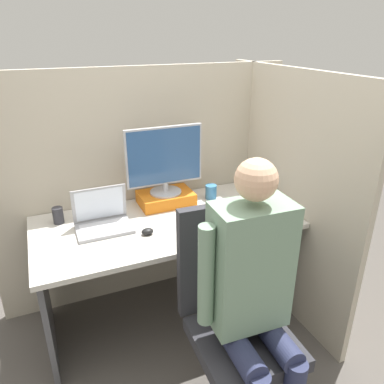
% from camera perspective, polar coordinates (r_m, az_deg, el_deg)
% --- Properties ---
extents(ground_plane, '(12.00, 12.00, 0.00)m').
position_cam_1_polar(ground_plane, '(2.48, -0.33, -23.58)').
color(ground_plane, '#514C47').
extents(cubicle_panel_back, '(2.08, 0.04, 1.62)m').
position_cam_1_polar(cubicle_panel_back, '(2.64, -6.97, 0.83)').
color(cubicle_panel_back, '#B7AD99').
rests_on(cubicle_panel_back, ground).
extents(cubicle_panel_right, '(0.04, 1.42, 1.62)m').
position_cam_1_polar(cubicle_panel_right, '(2.58, 13.87, -0.28)').
color(cubicle_panel_right, '#B7AD99').
rests_on(cubicle_panel_right, ground).
extents(desk, '(1.58, 0.76, 0.74)m').
position_cam_1_polar(desk, '(2.40, -3.90, -8.02)').
color(desk, beige).
rests_on(desk, ground).
extents(paper_box, '(0.36, 0.24, 0.08)m').
position_cam_1_polar(paper_box, '(2.51, -4.00, -0.94)').
color(paper_box, orange).
rests_on(paper_box, desk).
extents(monitor, '(0.51, 0.21, 0.44)m').
position_cam_1_polar(monitor, '(2.42, -4.20, 4.93)').
color(monitor, '#B2B2B7').
rests_on(monitor, paper_box).
extents(laptop, '(0.32, 0.23, 0.24)m').
position_cam_1_polar(laptop, '(2.26, -13.44, -4.27)').
color(laptop, '#99999E').
rests_on(laptop, desk).
extents(mouse, '(0.07, 0.05, 0.04)m').
position_cam_1_polar(mouse, '(2.16, -6.81, -6.00)').
color(mouse, black).
rests_on(mouse, desk).
extents(stapler, '(0.05, 0.14, 0.06)m').
position_cam_1_polar(stapler, '(2.62, 9.57, -0.50)').
color(stapler, '#2D2D33').
rests_on(stapler, desk).
extents(carrot_toy, '(0.05, 0.15, 0.05)m').
position_cam_1_polar(carrot_toy, '(2.21, 1.89, -5.02)').
color(carrot_toy, orange).
rests_on(carrot_toy, desk).
extents(office_chair, '(0.52, 0.57, 1.07)m').
position_cam_1_polar(office_chair, '(1.94, 6.32, -17.73)').
color(office_chair, '#2D2D33').
rests_on(office_chair, ground).
extents(person, '(0.48, 0.41, 1.37)m').
position_cam_1_polar(person, '(1.68, 9.53, -14.50)').
color(person, '#282D4C').
rests_on(person, ground).
extents(coffee_mug, '(0.08, 0.08, 0.10)m').
position_cam_1_polar(coffee_mug, '(2.59, 2.91, 0.03)').
color(coffee_mug, teal).
rests_on(coffee_mug, desk).
extents(pen_cup, '(0.06, 0.06, 0.10)m').
position_cam_1_polar(pen_cup, '(2.40, -19.74, -3.37)').
color(pen_cup, '#28282D').
rests_on(pen_cup, desk).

